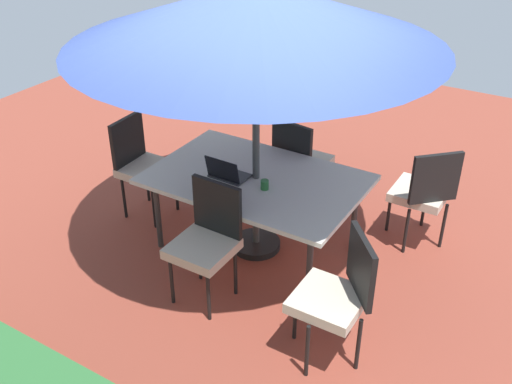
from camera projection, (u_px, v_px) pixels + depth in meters
name	position (u px, v px, depth m)	size (l,w,h in m)	color
ground_plane	(256.00, 247.00, 5.41)	(10.00, 10.00, 0.02)	brown
dining_table	(256.00, 182.00, 5.05)	(1.80, 1.18, 0.73)	silver
patio_umbrella	(256.00, 15.00, 4.33)	(2.90, 2.90, 2.33)	#4C4C4C
chair_northwest	(338.00, 292.00, 4.01)	(0.59, 0.58, 0.98)	beige
chair_southwest	(424.00, 190.00, 5.18)	(0.59, 0.59, 0.98)	beige
chair_east	(142.00, 162.00, 5.63)	(0.47, 0.46, 0.98)	beige
chair_south	(300.00, 159.00, 5.69)	(0.48, 0.49, 0.98)	beige
chair_north	(207.00, 238.00, 4.56)	(0.46, 0.47, 0.98)	beige
laptop	(227.00, 173.00, 4.99)	(0.32, 0.25, 0.21)	#2D2D33
cup	(265.00, 185.00, 4.84)	(0.07, 0.07, 0.08)	#286B33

